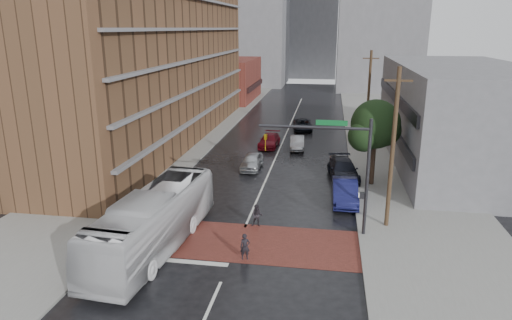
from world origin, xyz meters
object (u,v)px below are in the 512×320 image
(pedestrian_b, at_px, (257,216))
(suv_travel, at_px, (303,125))
(pedestrian_a, at_px, (245,247))
(car_travel_b, at_px, (297,143))
(transit_bus, at_px, (154,220))
(car_parked_far, at_px, (341,162))
(car_travel_a, at_px, (252,161))
(car_travel_c, at_px, (269,140))
(car_parked_mid, at_px, (343,170))
(car_parked_near, at_px, (345,192))

(pedestrian_b, xyz_separation_m, suv_travel, (1.08, 28.88, -0.07))
(pedestrian_a, distance_m, car_travel_b, 23.98)
(car_travel_b, height_order, suv_travel, car_travel_b)
(pedestrian_a, height_order, pedestrian_b, pedestrian_a)
(transit_bus, bearing_deg, car_parked_far, 62.26)
(car_travel_a, bearing_deg, car_travel_c, 87.77)
(transit_bus, bearing_deg, car_parked_mid, 57.32)
(suv_travel, bearing_deg, car_travel_a, -108.43)
(car_travel_b, bearing_deg, car_travel_a, -118.72)
(transit_bus, xyz_separation_m, car_parked_far, (10.69, 17.00, -0.97))
(pedestrian_a, xyz_separation_m, car_travel_c, (-1.95, 24.51, -0.07))
(pedestrian_b, bearing_deg, pedestrian_a, -90.92)
(pedestrian_b, xyz_separation_m, car_travel_b, (1.08, 19.61, -0.06))
(pedestrian_b, xyz_separation_m, car_travel_c, (-1.91, 20.16, -0.06))
(pedestrian_a, bearing_deg, car_travel_c, 76.76)
(pedestrian_b, distance_m, car_travel_b, 19.64)
(pedestrian_a, bearing_deg, car_parked_far, 55.04)
(pedestrian_b, xyz_separation_m, car_parked_far, (5.45, 13.16, -0.01))
(pedestrian_b, relative_size, suv_travel, 0.31)
(transit_bus, height_order, car_travel_b, transit_bus)
(pedestrian_a, bearing_deg, suv_travel, 70.42)
(car_parked_near, xyz_separation_m, car_parked_mid, (0.00, 5.38, -0.04))
(car_travel_a, bearing_deg, pedestrian_a, -80.37)
(car_parked_mid, bearing_deg, suv_travel, 96.55)
(suv_travel, relative_size, car_parked_mid, 0.88)
(car_parked_near, height_order, car_parked_mid, car_parked_near)
(car_parked_far, bearing_deg, car_parked_mid, -94.58)
(car_travel_c, bearing_deg, car_travel_b, -8.00)
(car_travel_b, bearing_deg, car_travel_c, 165.29)
(car_travel_a, xyz_separation_m, suv_travel, (3.48, 16.89, -0.04))
(car_travel_c, xyz_separation_m, car_parked_near, (7.49, -15.07, 0.16))
(pedestrian_a, xyz_separation_m, car_travel_a, (-2.43, 16.34, -0.04))
(transit_bus, height_order, pedestrian_b, transit_bus)
(suv_travel, xyz_separation_m, car_parked_far, (4.36, -15.73, 0.06))
(pedestrian_b, bearing_deg, car_travel_a, 99.87)
(car_parked_mid, bearing_deg, car_travel_a, 161.96)
(pedestrian_a, height_order, car_travel_c, pedestrian_a)
(car_travel_c, bearing_deg, car_parked_far, -41.11)
(transit_bus, xyz_separation_m, pedestrian_a, (5.28, -0.50, -0.95))
(transit_bus, bearing_deg, suv_travel, 83.48)
(car_travel_b, bearing_deg, car_parked_far, -60.11)
(car_travel_a, bearing_deg, car_travel_b, 66.66)
(suv_travel, distance_m, car_parked_near, 24.21)
(car_travel_b, distance_m, car_travel_c, 3.04)
(car_travel_b, bearing_deg, suv_travel, 85.75)
(pedestrian_b, distance_m, car_parked_near, 7.55)
(transit_bus, xyz_separation_m, car_parked_mid, (10.82, 14.31, -0.90))
(car_parked_near, bearing_deg, car_travel_b, 105.89)
(car_parked_near, bearing_deg, car_travel_c, 115.09)
(suv_travel, height_order, car_parked_near, car_parked_near)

